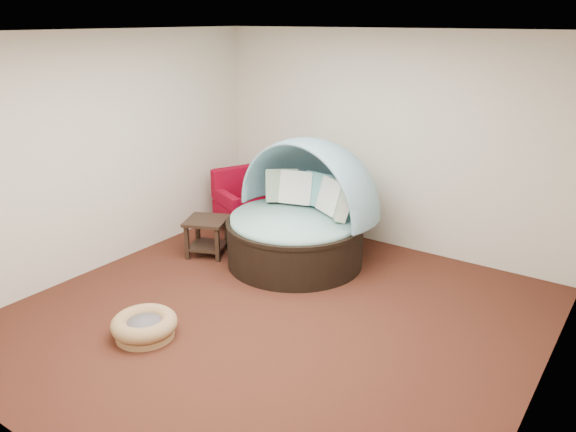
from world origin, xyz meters
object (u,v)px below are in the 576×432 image
Objects in this scene: pet_basket at (144,326)px; side_table at (207,232)px; red_armchair at (245,203)px; canopy_daybed at (301,206)px.

side_table reaches higher than pet_basket.
side_table is (0.17, -0.99, -0.09)m from red_armchair.
red_armchair is (-1.27, 0.46, -0.32)m from canopy_daybed.
side_table is at bearing -147.25° from canopy_daybed.
side_table is (-1.10, -0.53, -0.41)m from canopy_daybed.
canopy_daybed reaches higher than side_table.
canopy_daybed is 1.96× the size of red_armchair.
canopy_daybed is 1.28m from side_table.
red_armchair is (-1.03, 2.83, 0.29)m from pet_basket.
red_armchair is 1.01m from side_table.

